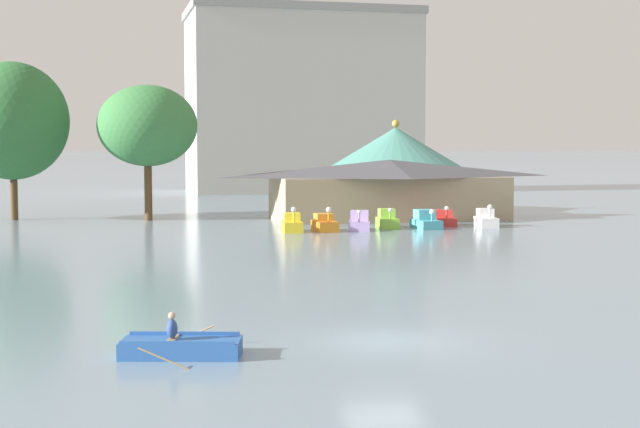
% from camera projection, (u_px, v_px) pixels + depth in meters
% --- Properties ---
extents(ground_plane, '(2000.00, 2000.00, 0.00)m').
position_uv_depth(ground_plane, '(383.00, 342.00, 28.97)').
color(ground_plane, gray).
extents(rowboat_with_rower, '(3.73, 3.51, 1.47)m').
position_uv_depth(rowboat_with_rower, '(181.00, 347.00, 26.94)').
color(rowboat_with_rower, '#2D60AD').
rests_on(rowboat_with_rower, ground).
extents(pedal_boat_yellow, '(1.61, 2.72, 1.88)m').
position_uv_depth(pedal_boat_yellow, '(292.00, 224.00, 65.80)').
color(pedal_boat_yellow, yellow).
rests_on(pedal_boat_yellow, ground).
extents(pedal_boat_orange, '(1.50, 2.67, 1.82)m').
position_uv_depth(pedal_boat_orange, '(325.00, 224.00, 66.40)').
color(pedal_boat_orange, orange).
rests_on(pedal_boat_orange, ground).
extents(pedal_boat_lavender, '(2.26, 3.01, 1.59)m').
position_uv_depth(pedal_boat_lavender, '(359.00, 223.00, 67.04)').
color(pedal_boat_lavender, '#B299D8').
rests_on(pedal_boat_lavender, ground).
extents(pedal_boat_lime, '(1.68, 2.98, 1.58)m').
position_uv_depth(pedal_boat_lime, '(387.00, 220.00, 69.14)').
color(pedal_boat_lime, '#8CCC3F').
rests_on(pedal_boat_lime, ground).
extents(pedal_boat_cyan, '(1.66, 2.88, 1.52)m').
position_uv_depth(pedal_boat_cyan, '(426.00, 221.00, 68.57)').
color(pedal_boat_cyan, '#4CB7CC').
rests_on(pedal_boat_cyan, ground).
extents(pedal_boat_red, '(1.93, 2.94, 1.59)m').
position_uv_depth(pedal_boat_red, '(443.00, 219.00, 71.00)').
color(pedal_boat_red, red).
rests_on(pedal_boat_red, ground).
extents(pedal_boat_white, '(1.77, 2.94, 1.77)m').
position_uv_depth(pedal_boat_white, '(486.00, 219.00, 70.08)').
color(pedal_boat_white, white).
rests_on(pedal_boat_white, ground).
extents(boathouse, '(20.75, 8.34, 5.01)m').
position_uv_depth(boathouse, '(389.00, 188.00, 76.91)').
color(boathouse, tan).
rests_on(boathouse, ground).
extents(green_roof_pavilion, '(13.32, 13.32, 8.58)m').
position_uv_depth(green_roof_pavilion, '(395.00, 162.00, 85.77)').
color(green_roof_pavilion, brown).
rests_on(green_roof_pavilion, ground).
extents(shoreline_tree_tall_left, '(9.24, 9.24, 13.11)m').
position_uv_depth(shoreline_tree_tall_left, '(12.00, 121.00, 75.93)').
color(shoreline_tree_tall_left, brown).
rests_on(shoreline_tree_tall_left, ground).
extents(shoreline_tree_mid, '(8.19, 8.19, 11.17)m').
position_uv_depth(shoreline_tree_mid, '(147.00, 126.00, 75.50)').
color(shoreline_tree_mid, brown).
rests_on(shoreline_tree_mid, ground).
extents(background_building_block, '(30.52, 15.89, 24.38)m').
position_uv_depth(background_building_block, '(301.00, 101.00, 124.31)').
color(background_building_block, beige).
rests_on(background_building_block, ground).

